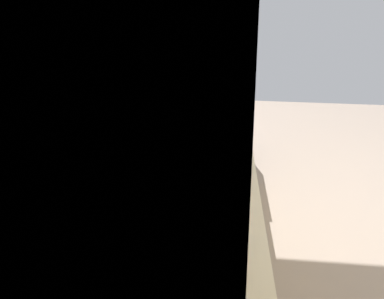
# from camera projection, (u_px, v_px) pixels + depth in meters

# --- Properties ---
(ground_plane) EXTENTS (5.82, 5.82, 0.00)m
(ground_plane) POSITION_uv_depth(u_px,v_px,m) (368.00, 253.00, 2.40)
(ground_plane) COLOR gray
(wall_back) EXTENTS (3.76, 0.12, 2.74)m
(wall_back) POSITION_uv_depth(u_px,v_px,m) (153.00, 96.00, 1.72)
(wall_back) COLOR beige
(wall_back) RESTS_ON ground_plane
(counter_run) EXTENTS (2.74, 0.63, 0.89)m
(counter_run) POSITION_uv_depth(u_px,v_px,m) (205.00, 256.00, 1.86)
(counter_run) COLOR #E0C175
(counter_run) RESTS_ON ground_plane
(upper_cabinets) EXTENTS (2.16, 0.31, 0.65)m
(upper_cabinets) POSITION_uv_depth(u_px,v_px,m) (178.00, 32.00, 1.07)
(upper_cabinets) COLOR #D9BC75
(window_back_wall) EXTENTS (0.47, 0.02, 0.68)m
(window_back_wall) POSITION_uv_depth(u_px,v_px,m) (101.00, 293.00, 0.80)
(window_back_wall) COLOR #997A4C
(oven_range) EXTENTS (0.69, 0.65, 1.07)m
(oven_range) POSITION_uv_depth(u_px,v_px,m) (213.00, 124.00, 3.24)
(oven_range) COLOR #B7BABF
(oven_range) RESTS_ON ground_plane
(microwave) EXTENTS (0.51, 0.35, 0.33)m
(microwave) POSITION_uv_depth(u_px,v_px,m) (208.00, 136.00, 1.94)
(microwave) COLOR white
(microwave) RESTS_ON counter_run
(bowl) EXTENTS (0.17, 0.17, 0.05)m
(bowl) POSITION_uv_depth(u_px,v_px,m) (221.00, 232.00, 1.45)
(bowl) COLOR #4C8CBF
(bowl) RESTS_ON counter_run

